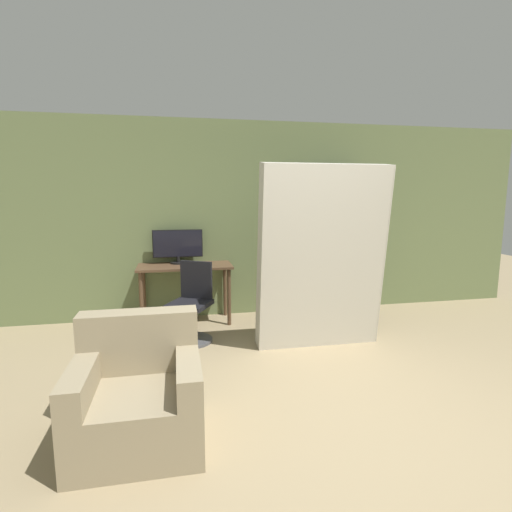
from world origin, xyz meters
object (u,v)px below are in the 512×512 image
Objects in this scene: armchair at (138,395)px; monitor at (178,245)px; bookshelf at (327,242)px; mattress_near at (322,258)px; office_chair at (192,309)px.

monitor is at bearing 83.42° from armchair.
mattress_near reaches higher than bookshelf.
mattress_near is (1.41, -0.48, 0.64)m from office_chair.
armchair is at bearing -103.37° from office_chair.
mattress_near is 2.41m from armchair.
mattress_near is at bearing -113.48° from bookshelf.
mattress_near is at bearing -40.54° from monitor.
monitor reaches higher than armchair.
monitor is 2.03m from mattress_near.
mattress_near is (-0.57, -1.32, -0.00)m from bookshelf.
mattress_near reaches higher than armchair.
bookshelf is at bearing 0.06° from monitor.
office_chair is 1.08× the size of armchair.
bookshelf reaches higher than monitor.
armchair is (-2.43, -2.70, -0.70)m from bookshelf.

